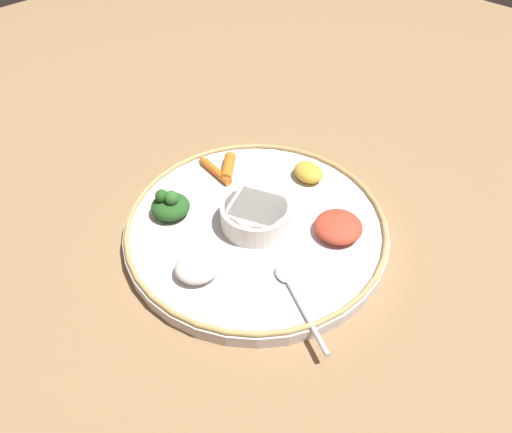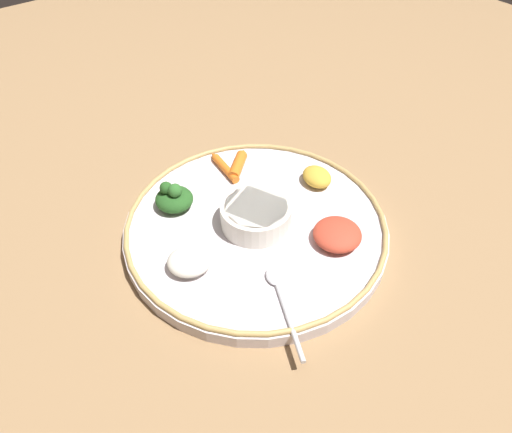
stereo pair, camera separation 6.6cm
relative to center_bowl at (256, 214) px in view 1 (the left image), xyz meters
The scene contains 11 objects.
ground_plane 0.04m from the center_bowl, ahead, with size 2.40×2.40×0.00m, color olive.
platter 0.03m from the center_bowl, ahead, with size 0.41×0.41×0.02m, color silver.
platter_rim 0.02m from the center_bowl, ahead, with size 0.41×0.41×0.01m, color tan.
center_bowl is the anchor object (origin of this frame).
spoon 0.14m from the center_bowl, 155.36° to the left, with size 0.14×0.08×0.01m.
greens_pile 0.14m from the center_bowl, 35.49° to the left, with size 0.08×0.08×0.05m.
carrot_near_spoon 0.14m from the center_bowl, 25.75° to the right, with size 0.06×0.07×0.02m.
carrot_outer 0.14m from the center_bowl, 15.09° to the right, with size 0.09×0.02×0.01m.
mound_lentil_yellow 0.14m from the center_bowl, 84.64° to the right, with size 0.06×0.05×0.03m, color gold.
mound_berbere_red 0.13m from the center_bowl, 144.64° to the right, with size 0.07×0.07×0.03m, color #B73D28.
mound_rice_white 0.13m from the center_bowl, 95.36° to the left, with size 0.06×0.06×0.03m, color silver.
Camera 1 is at (-0.36, 0.37, 0.55)m, focal length 33.10 mm.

